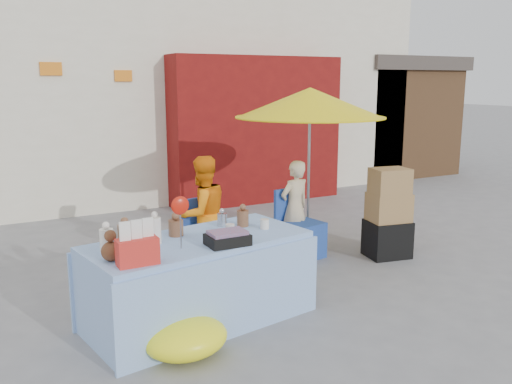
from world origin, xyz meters
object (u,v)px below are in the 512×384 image
market_table (198,279)px  vendor_orange (203,214)px  chair_left (208,251)px  vendor_beige (295,208)px  box_stack (388,216)px  chair_right (300,237)px  umbrella (310,103)px

market_table → vendor_orange: vendor_orange is taller
chair_left → market_table: bearing=-127.6°
chair_left → vendor_beige: (1.25, 0.13, 0.35)m
box_stack → vendor_beige: bearing=146.3°
market_table → chair_right: 2.16m
chair_left → box_stack: bearing=-23.9°
vendor_orange → box_stack: bearing=152.8°
chair_right → umbrella: (0.30, 0.28, 1.64)m
vendor_orange → box_stack: size_ratio=1.19×
vendor_orange → box_stack: vendor_orange is taller
market_table → vendor_beige: market_table is taller
vendor_beige → umbrella: size_ratio=0.58×
vendor_orange → umbrella: 1.98m
umbrella → vendor_beige: bearing=-153.4°
chair_right → umbrella: 1.69m
chair_right → box_stack: (0.97, -0.51, 0.26)m
vendor_orange → vendor_beige: 1.25m
vendor_orange → vendor_beige: bearing=169.0°
umbrella → box_stack: size_ratio=1.86×
chair_right → vendor_orange: vendor_orange is taller
vendor_beige → umbrella: (0.30, 0.15, 1.29)m
chair_right → vendor_beige: vendor_beige is taller
vendor_orange → chair_right: bearing=162.9°
chair_right → box_stack: bearing=-38.7°
vendor_orange → umbrella: (1.55, 0.15, 1.22)m
umbrella → box_stack: (0.67, -0.79, -1.37)m
chair_right → box_stack: size_ratio=0.76×
vendor_orange → box_stack: (2.22, -0.64, -0.15)m
market_table → vendor_orange: bearing=56.1°
market_table → vendor_orange: (0.58, 1.28, 0.27)m
chair_left → chair_right: 1.25m
market_table → chair_left: size_ratio=2.55×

